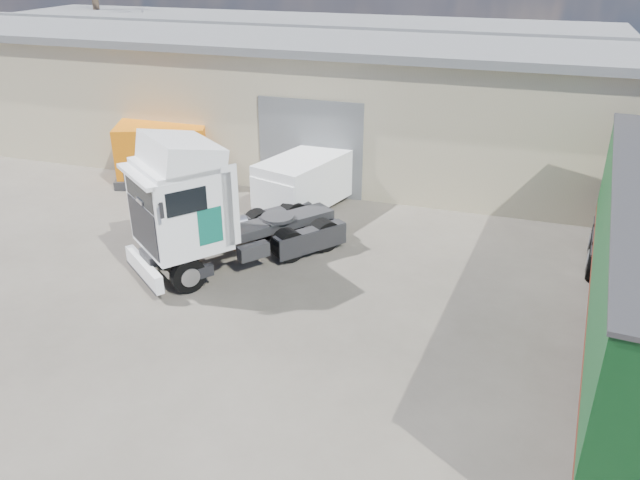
% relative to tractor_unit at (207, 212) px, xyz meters
% --- Properties ---
extents(ground, '(120.00, 120.00, 0.00)m').
position_rel_tractor_unit_xyz_m(ground, '(2.86, -3.51, -1.73)').
color(ground, '#292621').
rests_on(ground, ground).
extents(warehouse, '(30.60, 12.60, 5.42)m').
position_rel_tractor_unit_xyz_m(warehouse, '(-3.14, 12.49, 0.93)').
color(warehouse, '#B3A889').
rests_on(warehouse, ground).
extents(tractor_unit, '(5.50, 6.16, 4.11)m').
position_rel_tractor_unit_xyz_m(tractor_unit, '(0.00, 0.00, 0.00)').
color(tractor_unit, black).
rests_on(tractor_unit, ground).
extents(panel_van, '(3.12, 4.98, 1.90)m').
position_rel_tractor_unit_xyz_m(panel_van, '(1.19, 5.39, -0.75)').
color(panel_van, black).
rests_on(panel_van, ground).
extents(orange_skip, '(4.25, 3.49, 2.29)m').
position_rel_tractor_unit_xyz_m(orange_skip, '(-5.14, 6.14, -0.73)').
color(orange_skip, '#2D2D30').
rests_on(orange_skip, ground).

